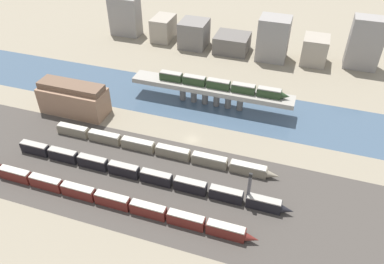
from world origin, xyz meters
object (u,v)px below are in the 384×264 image
(train_on_bridge, at_px, (221,85))
(warehouse_building, at_px, (74,99))
(train_yard_near, at_px, (99,197))
(signal_tower, at_px, (249,189))
(train_yard_far, at_px, (159,149))
(train_yard_mid, at_px, (143,174))

(train_on_bridge, bearing_deg, warehouse_building, -157.64)
(train_on_bridge, relative_size, train_yard_near, 0.55)
(signal_tower, bearing_deg, train_yard_far, 159.29)
(train_yard_mid, height_order, warehouse_building, warehouse_building)
(train_yard_near, distance_m, warehouse_building, 50.80)
(train_yard_near, bearing_deg, train_yard_far, 71.52)
(train_yard_near, relative_size, signal_tower, 7.78)
(train_on_bridge, distance_m, train_yard_mid, 50.43)
(train_yard_far, bearing_deg, warehouse_building, 162.25)
(train_yard_far, relative_size, signal_tower, 6.69)
(train_yard_near, relative_size, train_yard_far, 1.16)
(train_yard_far, xyz_separation_m, warehouse_building, (-40.95, 13.10, 4.29))
(train_yard_mid, distance_m, train_yard_far, 13.17)
(train_yard_mid, bearing_deg, signal_tower, 0.95)
(train_yard_near, height_order, signal_tower, signal_tower)
(warehouse_building, relative_size, signal_tower, 2.17)
(train_on_bridge, bearing_deg, train_yard_far, -109.49)
(train_on_bridge, relative_size, train_yard_far, 0.64)
(signal_tower, bearing_deg, warehouse_building, 160.91)
(train_yard_near, xyz_separation_m, train_yard_far, (8.66, 25.90, -0.22))
(train_on_bridge, height_order, signal_tower, signal_tower)
(train_yard_far, height_order, signal_tower, signal_tower)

